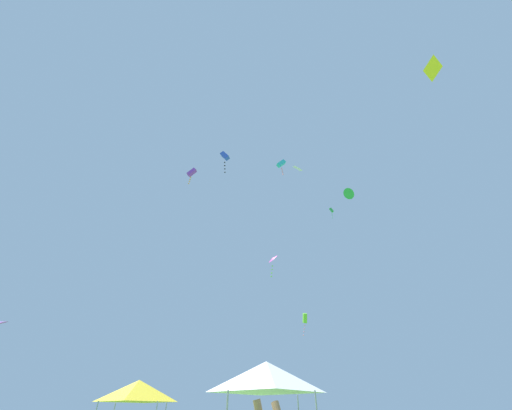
{
  "coord_description": "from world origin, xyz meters",
  "views": [
    {
      "loc": [
        0.42,
        -6.19,
        1.78
      ],
      "look_at": [
        2.39,
        16.28,
        17.5
      ],
      "focal_mm": 21.01,
      "sensor_mm": 36.0,
      "label": 1
    }
  ],
  "objects_px": {
    "kite_yellow_diamond": "(432,69)",
    "kite_magenta_delta": "(273,259)",
    "kite_cyan_box": "(281,164)",
    "kite_lime_box": "(305,319)",
    "kite_green_box": "(332,211)",
    "canopy_tent_white": "(267,377)",
    "kite_white_diamond": "(298,168)",
    "kite_green_delta": "(349,193)",
    "kite_purple_box": "(192,173)",
    "canopy_tent_yellow": "(137,391)",
    "kite_blue_box": "(225,157)"
  },
  "relations": [
    {
      "from": "kite_green_delta",
      "to": "kite_green_box",
      "type": "xyz_separation_m",
      "value": [
        0.65,
        7.85,
        2.84
      ]
    },
    {
      "from": "kite_blue_box",
      "to": "kite_cyan_box",
      "type": "distance_m",
      "value": 6.89
    },
    {
      "from": "canopy_tent_yellow",
      "to": "kite_magenta_delta",
      "type": "height_order",
      "value": "kite_magenta_delta"
    },
    {
      "from": "kite_white_diamond",
      "to": "kite_lime_box",
      "type": "bearing_deg",
      "value": 80.21
    },
    {
      "from": "canopy_tent_white",
      "to": "canopy_tent_yellow",
      "type": "bearing_deg",
      "value": 137.3
    },
    {
      "from": "kite_purple_box",
      "to": "canopy_tent_white",
      "type": "bearing_deg",
      "value": -59.24
    },
    {
      "from": "kite_magenta_delta",
      "to": "kite_lime_box",
      "type": "relative_size",
      "value": 1.3
    },
    {
      "from": "kite_blue_box",
      "to": "kite_magenta_delta",
      "type": "xyz_separation_m",
      "value": [
        6.7,
        9.01,
        -8.99
      ]
    },
    {
      "from": "canopy_tent_yellow",
      "to": "kite_green_delta",
      "type": "relative_size",
      "value": 1.93
    },
    {
      "from": "kite_lime_box",
      "to": "kite_yellow_diamond",
      "type": "bearing_deg",
      "value": -70.73
    },
    {
      "from": "kite_cyan_box",
      "to": "kite_lime_box",
      "type": "bearing_deg",
      "value": 67.54
    },
    {
      "from": "kite_magenta_delta",
      "to": "kite_green_box",
      "type": "height_order",
      "value": "kite_green_box"
    },
    {
      "from": "canopy_tent_yellow",
      "to": "kite_green_box",
      "type": "xyz_separation_m",
      "value": [
        18.62,
        16.52,
        23.29
      ]
    },
    {
      "from": "kite_yellow_diamond",
      "to": "kite_magenta_delta",
      "type": "bearing_deg",
      "value": 112.79
    },
    {
      "from": "kite_green_box",
      "to": "kite_cyan_box",
      "type": "distance_m",
      "value": 13.27
    },
    {
      "from": "kite_white_diamond",
      "to": "kite_magenta_delta",
      "type": "bearing_deg",
      "value": 94.87
    },
    {
      "from": "kite_yellow_diamond",
      "to": "kite_magenta_delta",
      "type": "height_order",
      "value": "kite_yellow_diamond"
    },
    {
      "from": "kite_blue_box",
      "to": "kite_lime_box",
      "type": "relative_size",
      "value": 1.31
    },
    {
      "from": "kite_green_delta",
      "to": "kite_lime_box",
      "type": "bearing_deg",
      "value": 137.42
    },
    {
      "from": "canopy_tent_white",
      "to": "kite_purple_box",
      "type": "height_order",
      "value": "kite_purple_box"
    },
    {
      "from": "canopy_tent_yellow",
      "to": "kite_cyan_box",
      "type": "relative_size",
      "value": 1.24
    },
    {
      "from": "kite_blue_box",
      "to": "kite_purple_box",
      "type": "xyz_separation_m",
      "value": [
        -2.94,
        -3.43,
        -5.78
      ]
    },
    {
      "from": "kite_green_box",
      "to": "kite_lime_box",
      "type": "height_order",
      "value": "kite_green_box"
    },
    {
      "from": "kite_lime_box",
      "to": "kite_purple_box",
      "type": "xyz_separation_m",
      "value": [
        -12.4,
        -9.29,
        11.35
      ]
    },
    {
      "from": "kite_magenta_delta",
      "to": "kite_green_delta",
      "type": "distance_m",
      "value": 12.63
    },
    {
      "from": "kite_yellow_diamond",
      "to": "kite_lime_box",
      "type": "xyz_separation_m",
      "value": [
        -7.08,
        20.25,
        -14.22
      ]
    },
    {
      "from": "kite_blue_box",
      "to": "kite_magenta_delta",
      "type": "height_order",
      "value": "kite_blue_box"
    },
    {
      "from": "kite_green_box",
      "to": "kite_purple_box",
      "type": "distance_m",
      "value": 22.62
    },
    {
      "from": "kite_green_box",
      "to": "kite_lime_box",
      "type": "bearing_deg",
      "value": -155.07
    },
    {
      "from": "kite_magenta_delta",
      "to": "kite_white_diamond",
      "type": "bearing_deg",
      "value": -85.13
    },
    {
      "from": "kite_white_diamond",
      "to": "kite_magenta_delta",
      "type": "distance_m",
      "value": 13.56
    },
    {
      "from": "kite_white_diamond",
      "to": "kite_magenta_delta",
      "type": "xyz_separation_m",
      "value": [
        -1.09,
        12.79,
        -4.38
      ]
    },
    {
      "from": "kite_white_diamond",
      "to": "kite_blue_box",
      "type": "bearing_deg",
      "value": 154.16
    },
    {
      "from": "kite_cyan_box",
      "to": "kite_purple_box",
      "type": "bearing_deg",
      "value": -166.06
    },
    {
      "from": "kite_green_delta",
      "to": "kite_magenta_delta",
      "type": "bearing_deg",
      "value": 135.14
    },
    {
      "from": "kite_lime_box",
      "to": "kite_cyan_box",
      "type": "relative_size",
      "value": 0.87
    },
    {
      "from": "canopy_tent_white",
      "to": "kite_lime_box",
      "type": "distance_m",
      "value": 21.5
    },
    {
      "from": "kite_yellow_diamond",
      "to": "kite_lime_box",
      "type": "height_order",
      "value": "kite_yellow_diamond"
    },
    {
      "from": "kite_green_delta",
      "to": "kite_green_box",
      "type": "distance_m",
      "value": 8.38
    },
    {
      "from": "canopy_tent_yellow",
      "to": "kite_blue_box",
      "type": "distance_m",
      "value": 25.79
    },
    {
      "from": "canopy_tent_white",
      "to": "kite_white_diamond",
      "type": "xyz_separation_m",
      "value": [
        4.81,
        9.62,
        19.59
      ]
    },
    {
      "from": "kite_green_delta",
      "to": "kite_blue_box",
      "type": "bearing_deg",
      "value": -176.76
    },
    {
      "from": "canopy_tent_yellow",
      "to": "kite_yellow_diamond",
      "type": "distance_m",
      "value": 29.8
    },
    {
      "from": "kite_purple_box",
      "to": "kite_magenta_delta",
      "type": "bearing_deg",
      "value": 52.21
    },
    {
      "from": "canopy_tent_white",
      "to": "kite_green_box",
      "type": "bearing_deg",
      "value": 60.34
    },
    {
      "from": "canopy_tent_yellow",
      "to": "kite_lime_box",
      "type": "bearing_deg",
      "value": 47.55
    },
    {
      "from": "kite_white_diamond",
      "to": "kite_green_delta",
      "type": "height_order",
      "value": "kite_green_delta"
    },
    {
      "from": "kite_green_box",
      "to": "kite_blue_box",
      "type": "bearing_deg",
      "value": -150.8
    },
    {
      "from": "kite_yellow_diamond",
      "to": "kite_purple_box",
      "type": "bearing_deg",
      "value": 150.64
    },
    {
      "from": "canopy_tent_white",
      "to": "canopy_tent_yellow",
      "type": "relative_size",
      "value": 1.07
    }
  ]
}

